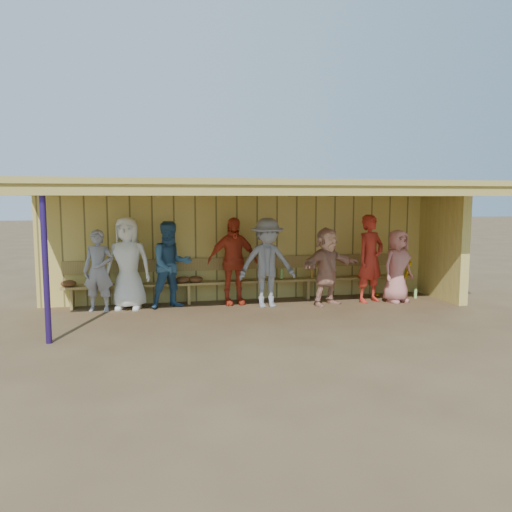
% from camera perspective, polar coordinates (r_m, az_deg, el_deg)
% --- Properties ---
extents(ground, '(90.00, 90.00, 0.00)m').
position_cam_1_polar(ground, '(9.75, 0.44, -6.37)').
color(ground, brown).
rests_on(ground, ground).
extents(player_a, '(0.66, 0.51, 1.60)m').
position_cam_1_polar(player_a, '(10.12, -17.56, -1.61)').
color(player_a, gray).
rests_on(player_a, ground).
extents(player_b, '(1.00, 0.76, 1.84)m').
position_cam_1_polar(player_b, '(10.15, -14.45, -0.80)').
color(player_b, white).
rests_on(player_b, ground).
extents(player_c, '(0.99, 0.85, 1.74)m').
position_cam_1_polar(player_c, '(10.10, -9.67, -1.00)').
color(player_c, '#325F8A').
rests_on(player_c, ground).
extents(player_d, '(1.10, 0.56, 1.81)m').
position_cam_1_polar(player_d, '(10.30, -2.66, -0.58)').
color(player_d, red).
rests_on(player_d, ground).
extents(player_e, '(1.18, 0.69, 1.80)m').
position_cam_1_polar(player_e, '(10.04, 1.29, -0.78)').
color(player_e, gray).
rests_on(player_e, ground).
extents(player_f, '(1.55, 1.04, 1.61)m').
position_cam_1_polar(player_f, '(10.33, 8.11, -1.18)').
color(player_f, tan).
rests_on(player_f, ground).
extents(player_g, '(0.79, 0.65, 1.85)m').
position_cam_1_polar(player_g, '(10.81, 12.94, -0.28)').
color(player_g, '#AF291C').
rests_on(player_g, ground).
extents(player_h, '(0.87, 0.71, 1.54)m').
position_cam_1_polar(player_h, '(10.94, 15.86, -1.12)').
color(player_h, tan).
rests_on(player_h, ground).
extents(dugout_structure, '(8.80, 3.20, 2.50)m').
position_cam_1_polar(dugout_structure, '(10.27, 1.72, 3.84)').
color(dugout_structure, '#D5BD5B').
rests_on(dugout_structure, ground).
extents(bench, '(7.60, 0.34, 0.93)m').
position_cam_1_polar(bench, '(10.72, -0.87, -2.32)').
color(bench, '#A28745').
rests_on(bench, ground).
extents(dugout_equipment, '(7.48, 0.62, 0.80)m').
position_cam_1_polar(dugout_equipment, '(10.44, -6.68, -2.81)').
color(dugout_equipment, yellow).
rests_on(dugout_equipment, ground).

